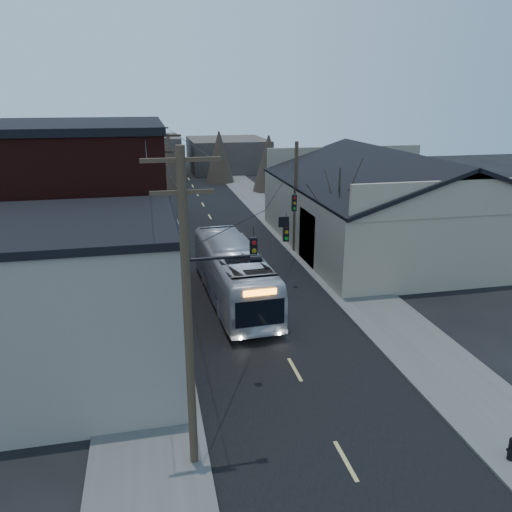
# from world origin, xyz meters

# --- Properties ---
(ground) EXTENTS (160.00, 160.00, 0.00)m
(ground) POSITION_xyz_m (0.00, 0.00, 0.00)
(ground) COLOR black
(ground) RESTS_ON ground
(road_surface) EXTENTS (9.00, 110.00, 0.02)m
(road_surface) POSITION_xyz_m (0.00, 30.00, 0.01)
(road_surface) COLOR black
(road_surface) RESTS_ON ground
(sidewalk_left) EXTENTS (4.00, 110.00, 0.12)m
(sidewalk_left) POSITION_xyz_m (-6.50, 30.00, 0.06)
(sidewalk_left) COLOR #474744
(sidewalk_left) RESTS_ON ground
(sidewalk_right) EXTENTS (4.00, 110.00, 0.12)m
(sidewalk_right) POSITION_xyz_m (6.50, 30.00, 0.06)
(sidewalk_right) COLOR #474744
(sidewalk_right) RESTS_ON ground
(building_clapboard) EXTENTS (8.00, 8.00, 7.00)m
(building_clapboard) POSITION_xyz_m (-9.00, 9.00, 3.50)
(building_clapboard) COLOR gray
(building_clapboard) RESTS_ON ground
(building_brick) EXTENTS (10.00, 12.00, 10.00)m
(building_brick) POSITION_xyz_m (-10.00, 20.00, 5.00)
(building_brick) COLOR black
(building_brick) RESTS_ON ground
(building_left_far) EXTENTS (9.00, 14.00, 7.00)m
(building_left_far) POSITION_xyz_m (-9.50, 36.00, 3.50)
(building_left_far) COLOR #38312D
(building_left_far) RESTS_ON ground
(warehouse) EXTENTS (16.16, 20.60, 7.73)m
(warehouse) POSITION_xyz_m (13.00, 25.00, 2.70)
(warehouse) COLOR gray
(warehouse) RESTS_ON ground
(building_far_left) EXTENTS (10.00, 12.00, 6.00)m
(building_far_left) POSITION_xyz_m (-6.00, 65.00, 3.00)
(building_far_left) COLOR #38312D
(building_far_left) RESTS_ON ground
(building_far_right) EXTENTS (12.00, 14.00, 5.00)m
(building_far_right) POSITION_xyz_m (7.00, 70.00, 2.50)
(building_far_right) COLOR #38312D
(building_far_right) RESTS_ON ground
(bare_tree) EXTENTS (0.40, 0.40, 7.20)m
(bare_tree) POSITION_xyz_m (6.50, 20.00, 3.60)
(bare_tree) COLOR black
(bare_tree) RESTS_ON ground
(utility_lines) EXTENTS (11.24, 45.28, 10.50)m
(utility_lines) POSITION_xyz_m (-3.11, 24.14, 4.95)
(utility_lines) COLOR #382B1E
(utility_lines) RESTS_ON ground
(bus) EXTENTS (3.37, 12.27, 3.39)m
(bus) POSITION_xyz_m (-1.29, 16.54, 1.69)
(bus) COLOR silver
(bus) RESTS_ON ground
(parked_car) EXTENTS (2.05, 4.40, 1.40)m
(parked_car) POSITION_xyz_m (-4.30, 31.82, 0.70)
(parked_car) COLOR #A0A2A7
(parked_car) RESTS_ON ground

